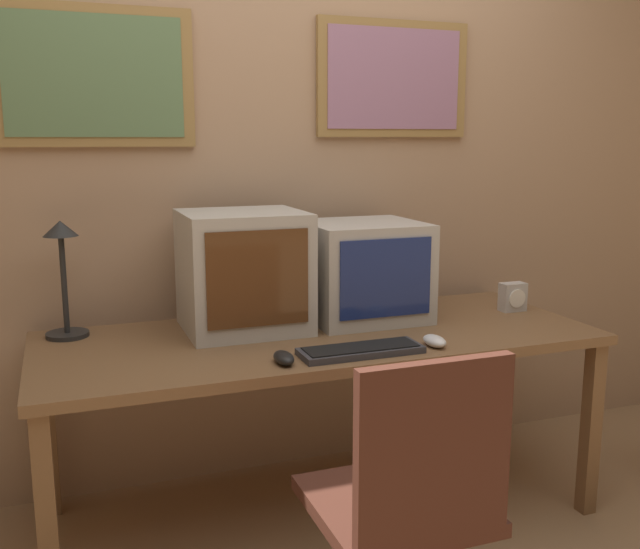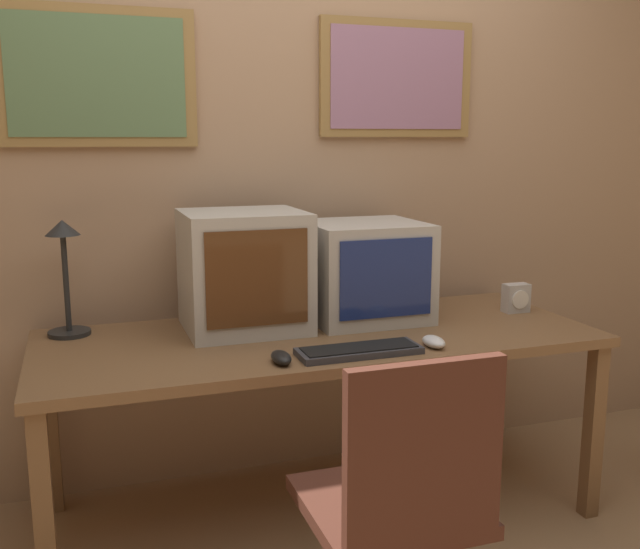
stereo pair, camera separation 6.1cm
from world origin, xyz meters
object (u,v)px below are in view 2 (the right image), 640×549
(mouse_far_corner, at_px, (281,357))
(desk_clock, at_px, (516,298))
(monitor_left, at_px, (244,271))
(mouse_near_keyboard, at_px, (434,342))
(office_chair, at_px, (397,536))
(monitor_right, at_px, (364,271))
(keyboard_main, at_px, (359,350))
(desk_lamp, at_px, (65,263))

(mouse_far_corner, distance_m, desk_clock, 1.14)
(monitor_left, relative_size, desk_clock, 3.76)
(mouse_near_keyboard, distance_m, office_chair, 0.76)
(monitor_left, height_order, mouse_near_keyboard, monitor_left)
(monitor_right, xyz_separation_m, desk_clock, (0.62, -0.11, -0.13))
(keyboard_main, relative_size, desk_lamp, 0.99)
(desk_clock, bearing_deg, desk_lamp, 172.53)
(mouse_near_keyboard, height_order, desk_lamp, desk_lamp)
(monitor_right, relative_size, mouse_far_corner, 3.79)
(desk_lamp, bearing_deg, office_chair, -55.27)
(desk_clock, distance_m, desk_lamp, 1.75)
(mouse_far_corner, bearing_deg, monitor_left, 91.44)
(keyboard_main, relative_size, mouse_far_corner, 3.55)
(monitor_left, relative_size, desk_lamp, 1.05)
(desk_clock, bearing_deg, mouse_near_keyboard, -148.60)
(mouse_near_keyboard, relative_size, mouse_far_corner, 0.96)
(keyboard_main, height_order, desk_clock, desk_clock)
(monitor_right, relative_size, mouse_near_keyboard, 3.94)
(monitor_left, distance_m, mouse_near_keyboard, 0.74)
(monitor_left, height_order, keyboard_main, monitor_left)
(monitor_right, height_order, mouse_near_keyboard, monitor_right)
(mouse_far_corner, bearing_deg, desk_clock, 17.31)
(desk_clock, xyz_separation_m, desk_lamp, (-1.72, 0.23, 0.20))
(monitor_right, distance_m, mouse_far_corner, 0.67)
(mouse_near_keyboard, relative_size, desk_lamp, 0.27)
(desk_lamp, bearing_deg, monitor_right, -6.07)
(keyboard_main, bearing_deg, desk_clock, 21.84)
(keyboard_main, xyz_separation_m, desk_lamp, (-0.90, 0.56, 0.25))
(monitor_left, bearing_deg, desk_clock, -5.65)
(desk_clock, bearing_deg, monitor_right, 170.10)
(mouse_near_keyboard, distance_m, mouse_far_corner, 0.54)
(desk_clock, distance_m, office_chair, 1.35)
(mouse_far_corner, height_order, desk_clock, desk_clock)
(office_chair, bearing_deg, keyboard_main, 77.93)
(monitor_right, bearing_deg, monitor_left, 179.98)
(mouse_near_keyboard, xyz_separation_m, mouse_far_corner, (-0.54, -0.00, 0.00))
(keyboard_main, distance_m, desk_clock, 0.89)
(monitor_left, bearing_deg, keyboard_main, -57.47)
(mouse_near_keyboard, height_order, office_chair, office_chair)
(monitor_left, distance_m, desk_clock, 1.12)
(desk_lamp, bearing_deg, monitor_left, -10.65)
(mouse_near_keyboard, height_order, desk_clock, desk_clock)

